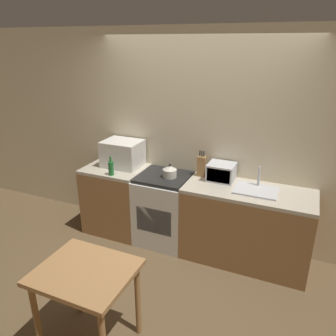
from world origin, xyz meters
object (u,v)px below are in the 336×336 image
(stove_range, at_px, (164,209))
(dining_table, at_px, (86,283))
(kettle, at_px, (170,172))
(bottle, at_px, (111,168))
(microwave, at_px, (123,154))
(toaster_oven, at_px, (221,172))

(stove_range, distance_m, dining_table, 1.70)
(kettle, distance_m, bottle, 0.72)
(microwave, relative_size, toaster_oven, 1.57)
(kettle, bearing_deg, stove_range, 172.87)
(toaster_oven, bearing_deg, microwave, -177.57)
(bottle, distance_m, dining_table, 1.65)
(stove_range, relative_size, kettle, 5.34)
(microwave, bearing_deg, kettle, -8.42)
(microwave, relative_size, dining_table, 0.63)
(bottle, distance_m, toaster_oven, 1.32)
(stove_range, bearing_deg, kettle, -7.13)
(dining_table, bearing_deg, stove_range, 92.83)
(stove_range, bearing_deg, toaster_oven, 12.64)
(stove_range, xyz_separation_m, microwave, (-0.63, 0.09, 0.62))
(kettle, height_order, bottle, bottle)
(kettle, xyz_separation_m, toaster_oven, (0.59, 0.16, 0.03))
(microwave, xyz_separation_m, dining_table, (0.71, -1.79, -0.43))
(microwave, height_order, dining_table, microwave)
(kettle, relative_size, microwave, 0.35)
(stove_range, distance_m, microwave, 0.89)
(stove_range, xyz_separation_m, kettle, (0.08, -0.01, 0.52))
(kettle, height_order, microwave, microwave)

